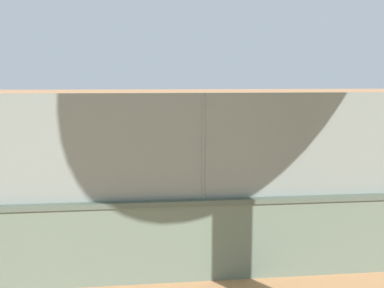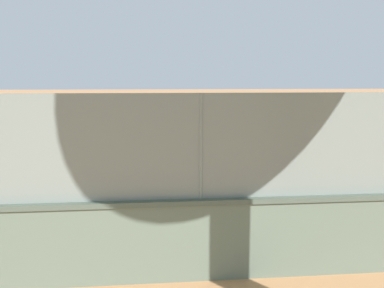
{
  "view_description": "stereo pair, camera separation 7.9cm",
  "coord_description": "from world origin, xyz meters",
  "px_view_note": "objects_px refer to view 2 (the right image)",
  "views": [
    {
      "loc": [
        3.46,
        17.88,
        3.13
      ],
      "look_at": [
        1.93,
        5.45,
        1.28
      ],
      "focal_mm": 40.66,
      "sensor_mm": 36.0,
      "label": 1
    },
    {
      "loc": [
        3.38,
        17.89,
        3.13
      ],
      "look_at": [
        1.93,
        5.45,
        1.28
      ],
      "focal_mm": 40.66,
      "sensor_mm": 36.0,
      "label": 2
    }
  ],
  "objects_px": {
    "player_baseline_waiting": "(142,139)",
    "player_at_service_line": "(150,132)",
    "player_crossing_court": "(258,133)",
    "sports_ball": "(185,156)"
  },
  "relations": [
    {
      "from": "player_baseline_waiting",
      "to": "player_at_service_line",
      "type": "bearing_deg",
      "value": -97.32
    },
    {
      "from": "player_crossing_court",
      "to": "player_at_service_line",
      "type": "bearing_deg",
      "value": -15.84
    },
    {
      "from": "player_crossing_court",
      "to": "sports_ball",
      "type": "xyz_separation_m",
      "value": [
        3.0,
        0.23,
        -0.85
      ]
    },
    {
      "from": "player_at_service_line",
      "to": "player_baseline_waiting",
      "type": "relative_size",
      "value": 0.95
    },
    {
      "from": "player_at_service_line",
      "to": "player_baseline_waiting",
      "type": "bearing_deg",
      "value": 82.68
    },
    {
      "from": "player_baseline_waiting",
      "to": "sports_ball",
      "type": "relative_size",
      "value": 7.59
    },
    {
      "from": "player_baseline_waiting",
      "to": "player_crossing_court",
      "type": "relative_size",
      "value": 1.02
    },
    {
      "from": "player_crossing_court",
      "to": "player_baseline_waiting",
      "type": "bearing_deg",
      "value": 16.62
    },
    {
      "from": "player_baseline_waiting",
      "to": "player_crossing_court",
      "type": "bearing_deg",
      "value": -163.38
    },
    {
      "from": "player_baseline_waiting",
      "to": "sports_ball",
      "type": "height_order",
      "value": "player_baseline_waiting"
    }
  ]
}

